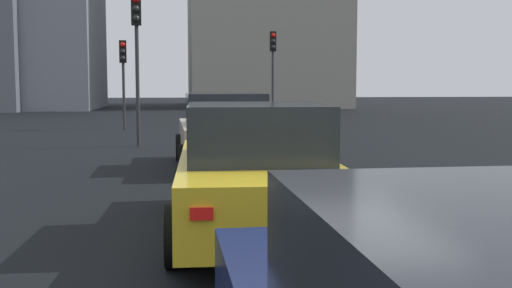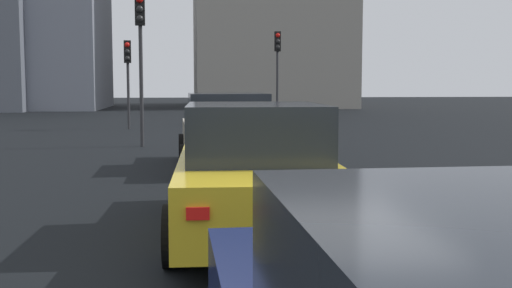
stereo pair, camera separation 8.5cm
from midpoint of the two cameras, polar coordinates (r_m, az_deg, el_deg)
car_beige_lead at (r=13.68m, az=-2.51°, el=1.10°), size 4.26×2.14×1.63m
car_yellow_second at (r=7.57m, az=0.09°, el=-2.56°), size 4.67×2.13×1.59m
traffic_light_near_left at (r=28.73m, az=2.07°, el=7.90°), size 0.32×0.29×4.22m
traffic_light_near_right at (r=18.43m, az=-10.41°, el=9.55°), size 0.32×0.28×4.41m
traffic_light_far_left at (r=25.87m, az=-11.57°, el=7.08°), size 0.32×0.29×3.58m
building_facade_left at (r=53.26m, az=1.03°, el=12.72°), size 15.62×11.99×17.04m
building_facade_center at (r=49.41m, az=-17.28°, el=8.61°), size 11.53×6.14×9.43m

